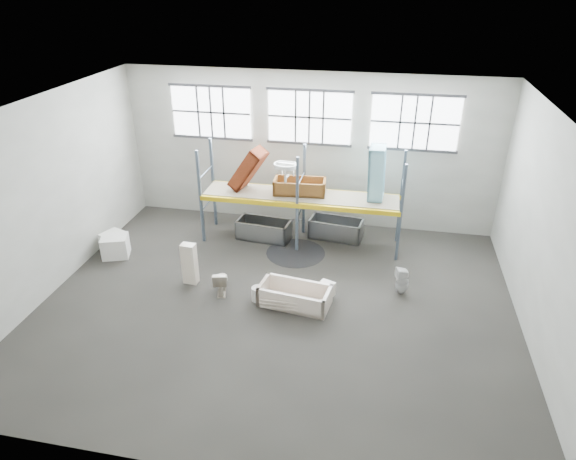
% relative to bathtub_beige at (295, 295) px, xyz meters
% --- Properties ---
extents(floor, '(12.00, 10.00, 0.10)m').
position_rel_bathtub_beige_xyz_m(floor, '(-0.45, -0.11, -0.32)').
color(floor, '#403D37').
rests_on(floor, ground).
extents(ceiling, '(12.00, 10.00, 0.10)m').
position_rel_bathtub_beige_xyz_m(ceiling, '(-0.45, -0.11, 4.78)').
color(ceiling, silver).
rests_on(ceiling, ground).
extents(wall_back, '(12.00, 0.10, 5.00)m').
position_rel_bathtub_beige_xyz_m(wall_back, '(-0.45, 4.94, 2.23)').
color(wall_back, '#9E9D93').
rests_on(wall_back, ground).
extents(wall_front, '(12.00, 0.10, 5.00)m').
position_rel_bathtub_beige_xyz_m(wall_front, '(-0.45, -5.16, 2.23)').
color(wall_front, '#A4A498').
rests_on(wall_front, ground).
extents(wall_left, '(0.10, 10.00, 5.00)m').
position_rel_bathtub_beige_xyz_m(wall_left, '(-6.50, -0.11, 2.23)').
color(wall_left, '#9C9B90').
rests_on(wall_left, ground).
extents(wall_right, '(0.10, 10.00, 5.00)m').
position_rel_bathtub_beige_xyz_m(wall_right, '(5.60, -0.11, 2.23)').
color(wall_right, '#9F9E94').
rests_on(wall_right, ground).
extents(window_left, '(2.60, 0.04, 1.60)m').
position_rel_bathtub_beige_xyz_m(window_left, '(-3.65, 4.83, 3.33)').
color(window_left, white).
rests_on(window_left, wall_back).
extents(window_mid, '(2.60, 0.04, 1.60)m').
position_rel_bathtub_beige_xyz_m(window_mid, '(-0.45, 4.83, 3.33)').
color(window_mid, white).
rests_on(window_mid, wall_back).
extents(window_right, '(2.60, 0.04, 1.60)m').
position_rel_bathtub_beige_xyz_m(window_right, '(2.75, 4.83, 3.33)').
color(window_right, white).
rests_on(window_right, wall_back).
extents(rack_upright_la, '(0.08, 0.08, 3.00)m').
position_rel_bathtub_beige_xyz_m(rack_upright_la, '(-3.45, 2.79, 1.23)').
color(rack_upright_la, slate).
rests_on(rack_upright_la, floor).
extents(rack_upright_lb, '(0.08, 0.08, 3.00)m').
position_rel_bathtub_beige_xyz_m(rack_upright_lb, '(-3.45, 3.99, 1.23)').
color(rack_upright_lb, slate).
rests_on(rack_upright_lb, floor).
extents(rack_upright_ma, '(0.08, 0.08, 3.00)m').
position_rel_bathtub_beige_xyz_m(rack_upright_ma, '(-0.45, 2.79, 1.23)').
color(rack_upright_ma, slate).
rests_on(rack_upright_ma, floor).
extents(rack_upright_mb, '(0.08, 0.08, 3.00)m').
position_rel_bathtub_beige_xyz_m(rack_upright_mb, '(-0.45, 3.99, 1.23)').
color(rack_upright_mb, slate).
rests_on(rack_upright_mb, floor).
extents(rack_upright_ra, '(0.08, 0.08, 3.00)m').
position_rel_bathtub_beige_xyz_m(rack_upright_ra, '(2.55, 2.79, 1.23)').
color(rack_upright_ra, slate).
rests_on(rack_upright_ra, floor).
extents(rack_upright_rb, '(0.08, 0.08, 3.00)m').
position_rel_bathtub_beige_xyz_m(rack_upright_rb, '(2.55, 3.99, 1.23)').
color(rack_upright_rb, slate).
rests_on(rack_upright_rb, floor).
extents(rack_beam_front, '(6.00, 0.10, 0.14)m').
position_rel_bathtub_beige_xyz_m(rack_beam_front, '(-0.45, 2.79, 1.23)').
color(rack_beam_front, yellow).
rests_on(rack_beam_front, floor).
extents(rack_beam_back, '(6.00, 0.10, 0.14)m').
position_rel_bathtub_beige_xyz_m(rack_beam_back, '(-0.45, 3.99, 1.23)').
color(rack_beam_back, yellow).
rests_on(rack_beam_back, floor).
extents(shelf_deck, '(5.90, 1.10, 0.03)m').
position_rel_bathtub_beige_xyz_m(shelf_deck, '(-0.45, 3.39, 1.31)').
color(shelf_deck, gray).
rests_on(shelf_deck, floor).
extents(wet_patch, '(1.80, 1.80, 0.00)m').
position_rel_bathtub_beige_xyz_m(wet_patch, '(-0.45, 2.59, -0.26)').
color(wet_patch, black).
rests_on(wet_patch, floor).
extents(bathtub_beige, '(1.90, 1.09, 0.53)m').
position_rel_bathtub_beige_xyz_m(bathtub_beige, '(0.00, 0.00, 0.00)').
color(bathtub_beige, beige).
rests_on(bathtub_beige, floor).
extents(cistern_spare, '(0.43, 0.32, 0.37)m').
position_rel_bathtub_beige_xyz_m(cistern_spare, '(0.79, 0.48, 0.01)').
color(cistern_spare, beige).
rests_on(cistern_spare, bathtub_beige).
extents(sink_in_tub, '(0.55, 0.55, 0.15)m').
position_rel_bathtub_beige_xyz_m(sink_in_tub, '(-0.09, 0.63, -0.11)').
color(sink_in_tub, beige).
rests_on(sink_in_tub, bathtub_beige).
extents(toilet_beige, '(0.54, 0.76, 0.70)m').
position_rel_bathtub_beige_xyz_m(toilet_beige, '(-2.01, 0.14, 0.09)').
color(toilet_beige, beige).
rests_on(toilet_beige, floor).
extents(cistern_tall, '(0.40, 0.28, 1.19)m').
position_rel_bathtub_beige_xyz_m(cistern_tall, '(-2.98, 0.46, 0.33)').
color(cistern_tall, '#F4E0C9').
rests_on(cistern_tall, floor).
extents(toilet_white, '(0.43, 0.42, 0.75)m').
position_rel_bathtub_beige_xyz_m(toilet_white, '(2.70, 1.06, 0.11)').
color(toilet_white, silver).
rests_on(toilet_white, floor).
extents(steel_tub_left, '(1.75, 0.95, 0.61)m').
position_rel_bathtub_beige_xyz_m(steel_tub_left, '(-1.62, 3.35, 0.04)').
color(steel_tub_left, '#979A9E').
rests_on(steel_tub_left, floor).
extents(steel_tub_right, '(1.75, 0.98, 0.61)m').
position_rel_bathtub_beige_xyz_m(steel_tub_right, '(0.63, 3.88, 0.04)').
color(steel_tub_right, '#A0A3A7').
rests_on(steel_tub_right, floor).
extents(rust_tub_flat, '(1.62, 0.85, 0.44)m').
position_rel_bathtub_beige_xyz_m(rust_tub_flat, '(-0.50, 3.50, 1.55)').
color(rust_tub_flat, brown).
rests_on(rust_tub_flat, shelf_deck).
extents(rust_tub_tilted, '(1.29, 0.91, 1.42)m').
position_rel_bathtub_beige_xyz_m(rust_tub_tilted, '(-2.09, 3.42, 2.03)').
color(rust_tub_tilted, maroon).
rests_on(rust_tub_tilted, shelf_deck).
extents(sink_on_shelf, '(0.75, 0.61, 0.61)m').
position_rel_bathtub_beige_xyz_m(sink_on_shelf, '(-0.87, 3.13, 1.83)').
color(sink_on_shelf, silver).
rests_on(sink_on_shelf, rust_tub_flat).
extents(blue_tub_upright, '(0.54, 0.77, 1.60)m').
position_rel_bathtub_beige_xyz_m(blue_tub_upright, '(1.77, 3.57, 2.13)').
color(blue_tub_upright, '#8BD2E5').
rests_on(blue_tub_upright, shelf_deck).
extents(bucket, '(0.36, 0.36, 0.38)m').
position_rel_bathtub_beige_xyz_m(bucket, '(-0.97, -0.01, -0.07)').
color(bucket, silver).
rests_on(bucket, floor).
extents(carton_near, '(0.92, 0.86, 0.64)m').
position_rel_bathtub_beige_xyz_m(carton_near, '(-5.72, 1.38, 0.06)').
color(carton_near, white).
rests_on(carton_near, floor).
extents(carton_far, '(0.83, 0.83, 0.53)m').
position_rel_bathtub_beige_xyz_m(carton_far, '(-5.97, 1.77, 0.00)').
color(carton_far, white).
rests_on(carton_far, floor).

